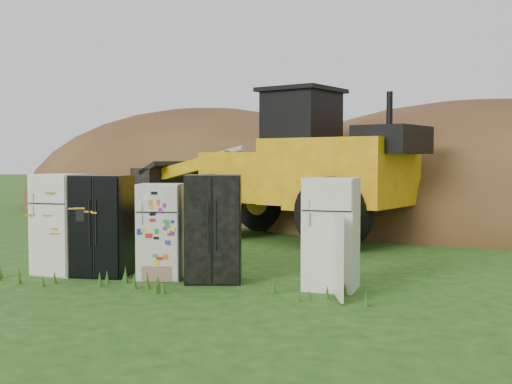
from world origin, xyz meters
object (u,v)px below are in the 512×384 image
(fridge_leftmost, at_px, (61,224))
(fridge_dark_mid, at_px, (214,228))
(wheel_loader, at_px, (270,164))
(fridge_black_side, at_px, (103,226))
(fridge_sticker, at_px, (161,231))
(fridge_open_door, at_px, (331,234))

(fridge_leftmost, relative_size, fridge_dark_mid, 1.00)
(fridge_dark_mid, bearing_deg, wheel_loader, 80.06)
(wheel_loader, bearing_deg, fridge_dark_mid, -64.17)
(fridge_black_side, relative_size, fridge_sticker, 1.08)
(fridge_sticker, xyz_separation_m, fridge_open_door, (2.89, -0.08, 0.06))
(fridge_sticker, bearing_deg, fridge_open_door, -15.23)
(fridge_black_side, xyz_separation_m, fridge_dark_mid, (2.01, 0.02, 0.01))
(fridge_black_side, height_order, fridge_sticker, fridge_black_side)
(fridge_black_side, distance_m, fridge_sticker, 1.06)
(fridge_black_side, height_order, fridge_dark_mid, fridge_dark_mid)
(fridge_leftmost, xyz_separation_m, fridge_open_door, (4.74, -0.01, -0.01))
(fridge_sticker, height_order, wheel_loader, wheel_loader)
(fridge_open_door, height_order, wheel_loader, wheel_loader)
(fridge_sticker, relative_size, fridge_dark_mid, 0.91)
(fridge_sticker, relative_size, wheel_loader, 0.21)
(fridge_sticker, bearing_deg, wheel_loader, 73.30)
(fridge_dark_mid, height_order, fridge_open_door, fridge_dark_mid)
(wheel_loader, bearing_deg, fridge_open_door, -47.28)
(fridge_dark_mid, distance_m, wheel_loader, 6.15)
(fridge_leftmost, distance_m, fridge_sticker, 1.85)
(fridge_open_door, bearing_deg, fridge_sticker, -179.30)
(fridge_black_side, xyz_separation_m, fridge_open_door, (3.95, -0.05, -0.00))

